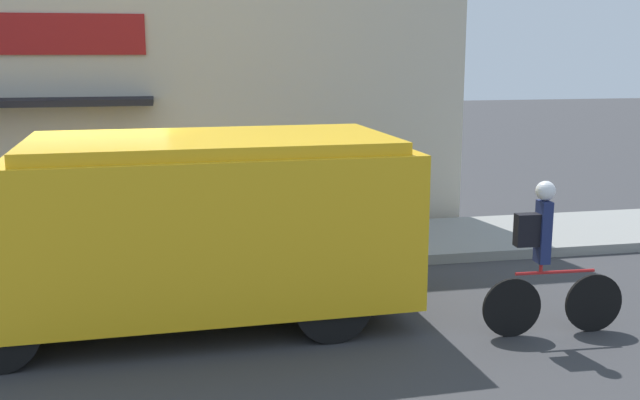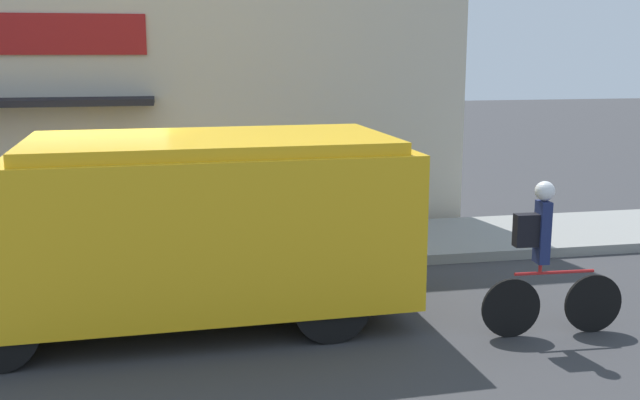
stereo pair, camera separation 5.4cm
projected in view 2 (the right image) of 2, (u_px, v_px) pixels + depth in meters
The scene contains 5 objects.
ground_plane at pixel (80, 286), 10.17m from camera, with size 70.00×70.00×0.00m, color #38383A.
sidewalk at pixel (88, 258), 11.27m from camera, with size 28.00×2.33×0.15m.
storefront at pixel (86, 67), 12.21m from camera, with size 13.10×1.07×5.77m.
school_bus at pixel (186, 225), 8.69m from camera, with size 5.61×2.88×2.18m.
cyclist at pixel (545, 262), 8.25m from camera, with size 1.65×0.22×1.76m.
Camera 2 is at (1.26, -10.20, 3.14)m, focal length 42.00 mm.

